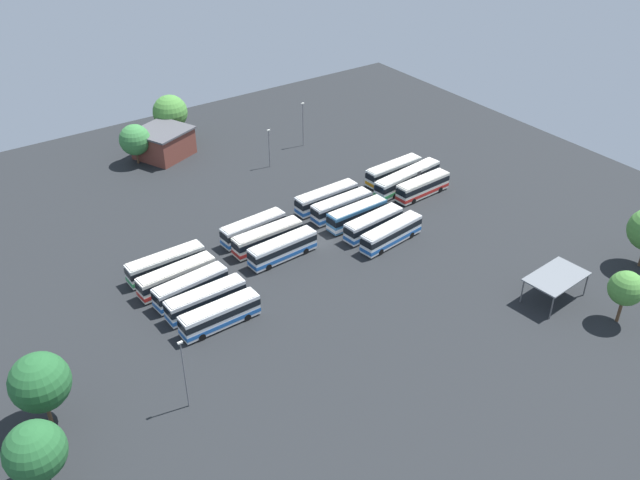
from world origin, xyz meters
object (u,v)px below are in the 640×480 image
at_px(bus_row0_slot2, 423,186).
at_px(lamp_post_near_entrance, 269,147).
at_px(bus_row3_slot3, 206,300).
at_px(depot_building, 163,143).
at_px(bus_row1_slot4, 391,233).
at_px(bus_row3_slot1, 177,277).
at_px(bus_row3_slot2, 191,287).
at_px(tree_northeast, 35,452).
at_px(bus_row1_slot3, 373,224).
at_px(bus_row1_slot1, 342,206).
at_px(bus_row2_slot0, 253,229).
at_px(bus_row3_slot0, 166,264).
at_px(bus_row3_slot4, 220,315).
at_px(tree_north_edge, 626,288).
at_px(bus_row0_slot0, 394,171).
at_px(maintenance_shelter, 557,277).
at_px(tree_northwest, 135,140).
at_px(lamp_post_by_building, 303,123).
at_px(tree_west_edge, 40,382).
at_px(bus_row1_slot2, 357,215).
at_px(lamp_post_far_corner, 184,372).
at_px(tree_south_edge, 170,112).
at_px(bus_row2_slot1, 267,238).
at_px(bus_row0_slot1, 408,179).
at_px(bus_row2_slot2, 283,248).

relative_size(bus_row0_slot2, lamp_post_near_entrance, 1.46).
relative_size(bus_row3_slot3, depot_building, 0.91).
bearing_deg(bus_row0_slot2, bus_row1_slot4, 31.20).
relative_size(bus_row3_slot1, bus_row3_slot2, 1.06).
bearing_deg(tree_northeast, bus_row1_slot3, -161.54).
xyz_separation_m(bus_row1_slot1, bus_row2_slot0, (15.34, -2.28, -0.00)).
bearing_deg(bus_row3_slot3, bus_row3_slot0, -85.82).
height_order(bus_row3_slot1, bus_row3_slot4, same).
relative_size(depot_building, tree_north_edge, 1.61).
bearing_deg(depot_building, bus_row0_slot0, 131.78).
height_order(maintenance_shelter, tree_northwest, tree_northwest).
distance_m(lamp_post_by_building, tree_northeast, 84.67).
relative_size(bus_row0_slot0, tree_west_edge, 1.26).
xyz_separation_m(bus_row1_slot2, bus_row1_slot3, (-0.33, 3.77, -0.00)).
height_order(lamp_post_far_corner, tree_south_edge, lamp_post_far_corner).
distance_m(bus_row2_slot1, depot_building, 39.19).
relative_size(bus_row2_slot1, depot_building, 0.94).
xyz_separation_m(bus_row3_slot2, lamp_post_by_building, (-40.35, -32.53, 3.09)).
relative_size(bus_row1_slot4, lamp_post_near_entrance, 1.57).
distance_m(depot_building, tree_south_edge, 8.73).
xyz_separation_m(bus_row2_slot0, bus_row3_slot0, (15.21, 1.18, 0.00)).
height_order(bus_row0_slot0, lamp_post_near_entrance, lamp_post_near_entrance).
xyz_separation_m(bus_row1_slot2, bus_row3_slot1, (31.09, -0.88, 0.00)).
xyz_separation_m(tree_northwest, tree_northeast, (36.34, 64.16, 0.75)).
height_order(bus_row2_slot0, tree_northeast, tree_northeast).
bearing_deg(bus_row0_slot2, tree_west_edge, 12.56).
height_order(bus_row1_slot2, bus_row2_slot0, same).
xyz_separation_m(lamp_post_near_entrance, tree_west_edge, (52.79, 39.96, 1.90)).
bearing_deg(bus_row0_slot1, depot_building, -51.20).
bearing_deg(lamp_post_far_corner, bus_row1_slot1, -148.44).
relative_size(bus_row3_slot2, tree_west_edge, 1.17).
xyz_separation_m(bus_row1_slot2, bus_row3_slot4, (30.17, 10.12, 0.00)).
bearing_deg(bus_row1_slot4, tree_west_edge, 6.94).
distance_m(bus_row0_slot0, bus_row2_slot2, 31.60).
relative_size(bus_row3_slot1, tree_northwest, 1.50).
bearing_deg(maintenance_shelter, lamp_post_by_building, -89.86).
relative_size(bus_row1_slot1, tree_northeast, 1.28).
relative_size(bus_row1_slot1, maintenance_shelter, 1.21).
bearing_deg(bus_row1_slot3, bus_row2_slot1, -21.34).
relative_size(bus_row1_slot1, bus_row2_slot1, 0.96).
bearing_deg(bus_row1_slot4, bus_row1_slot1, -83.50).
height_order(bus_row3_slot3, lamp_post_near_entrance, lamp_post_near_entrance).
height_order(bus_row0_slot2, bus_row1_slot2, same).
bearing_deg(tree_west_edge, bus_row2_slot0, -151.97).
height_order(bus_row1_slot1, bus_row2_slot1, same).
xyz_separation_m(bus_row2_slot1, bus_row2_slot2, (-0.25, 3.88, -0.00)).
height_order(bus_row3_slot1, lamp_post_near_entrance, lamp_post_near_entrance).
height_order(tree_northwest, tree_west_edge, tree_west_edge).
xyz_separation_m(bus_row2_slot2, bus_row3_slot3, (15.09, 4.69, 0.00)).
distance_m(bus_row2_slot2, bus_row3_slot3, 15.80).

